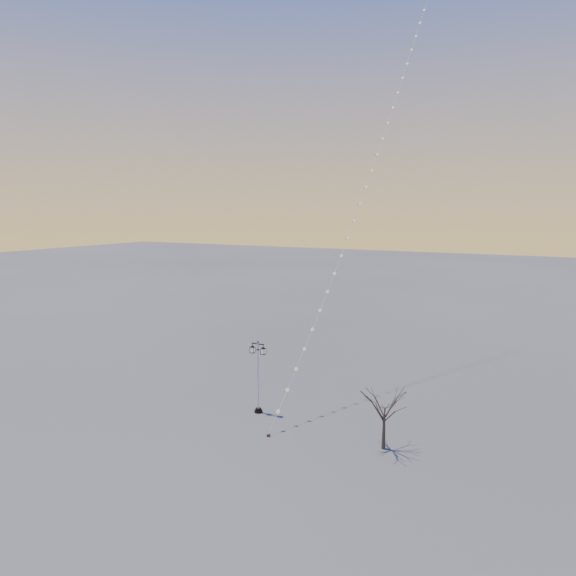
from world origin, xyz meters
The scene contains 4 objects.
ground centered at (0.00, 0.00, 0.00)m, with size 300.00×300.00×0.00m, color #484848.
street_lamp centered at (-0.61, 2.97, 2.86)m, with size 1.31×0.57×5.16m.
bare_tree centered at (8.91, 1.63, 2.66)m, with size 2.31×2.31×3.83m.
kite_train centered at (2.92, 14.52, 17.73)m, with size 2.44×29.91×35.70m.
Camera 1 is at (17.51, -26.84, 14.14)m, focal length 32.32 mm.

